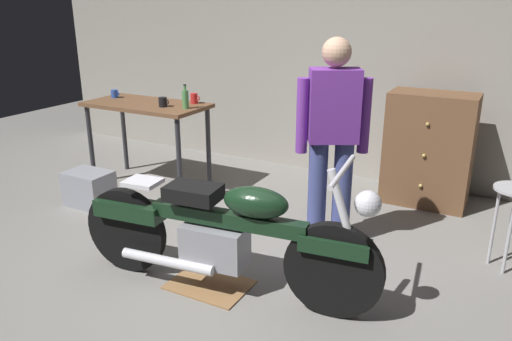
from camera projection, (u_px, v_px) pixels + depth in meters
ground_plane at (204, 283)px, 3.58m from camera, size 12.00×12.00×0.00m
back_wall at (344, 36)px, 5.41m from camera, size 8.00×0.12×3.10m
workbench at (147, 114)px, 5.26m from camera, size 1.30×0.64×0.90m
motorcycle at (223, 232)px, 3.35m from camera, size 2.18×0.64×1.00m
person_standing at (332, 136)px, 3.87m from camera, size 0.51×0.37×1.67m
wooden_dresser at (429, 149)px, 4.83m from camera, size 0.80×0.47×1.10m
drip_tray at (210, 285)px, 3.55m from camera, size 0.56×0.40×0.01m
storage_bin at (89, 188)px, 4.90m from camera, size 0.44×0.32×0.34m
mug_black_matte at (163, 102)px, 5.02m from camera, size 0.12×0.08×0.10m
mug_red_diner at (194, 98)px, 5.18m from camera, size 0.11×0.07×0.11m
mug_blue_enamel at (115, 94)px, 5.48m from camera, size 0.11×0.08×0.09m
bottle at (185, 99)px, 4.92m from camera, size 0.06×0.06×0.24m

